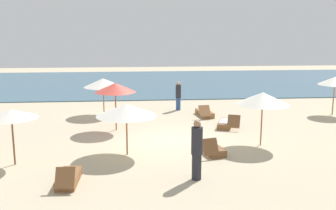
% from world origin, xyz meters
% --- Properties ---
extents(ground_plane, '(60.00, 60.00, 0.00)m').
position_xyz_m(ground_plane, '(0.00, 0.00, 0.00)').
color(ground_plane, '#BCAD8E').
extents(ocean_water, '(48.00, 16.00, 0.06)m').
position_xyz_m(ocean_water, '(0.00, 17.00, 0.03)').
color(ocean_water, '#3D6075').
rests_on(ocean_water, ground_plane).
extents(umbrella_0, '(1.89, 1.89, 2.22)m').
position_xyz_m(umbrella_0, '(-2.34, 1.84, 2.00)').
color(umbrella_0, brown).
rests_on(umbrella_0, ground_plane).
extents(umbrella_2, '(1.82, 1.82, 1.98)m').
position_xyz_m(umbrella_2, '(-5.69, -2.61, 1.82)').
color(umbrella_2, brown).
rests_on(umbrella_2, ground_plane).
extents(umbrella_4, '(2.08, 2.08, 2.00)m').
position_xyz_m(umbrella_4, '(-3.15, 5.12, 1.76)').
color(umbrella_4, brown).
rests_on(umbrella_4, ground_plane).
extents(umbrella_6, '(2.13, 2.13, 2.19)m').
position_xyz_m(umbrella_6, '(3.65, -1.06, 1.94)').
color(umbrella_6, brown).
rests_on(umbrella_6, ground_plane).
extents(umbrella_7, '(1.76, 1.76, 2.08)m').
position_xyz_m(umbrella_7, '(9.33, 4.15, 1.86)').
color(umbrella_7, olive).
rests_on(umbrella_7, ground_plane).
extents(umbrella_8, '(2.27, 2.27, 1.96)m').
position_xyz_m(umbrella_8, '(-1.77, -1.83, 1.73)').
color(umbrella_8, olive).
rests_on(umbrella_8, ground_plane).
extents(lounger_0, '(1.12, 1.77, 0.71)m').
position_xyz_m(lounger_0, '(2.89, 1.90, 0.18)').
color(lounger_0, brown).
rests_on(lounger_0, ground_plane).
extents(lounger_1, '(0.86, 1.75, 0.70)m').
position_xyz_m(lounger_1, '(2.27, 4.31, 0.17)').
color(lounger_1, olive).
rests_on(lounger_1, ground_plane).
extents(lounger_2, '(0.96, 1.72, 0.75)m').
position_xyz_m(lounger_2, '(1.43, -1.94, 0.17)').
color(lounger_2, brown).
rests_on(lounger_2, ground_plane).
extents(lounger_3, '(0.65, 1.68, 0.72)m').
position_xyz_m(lounger_3, '(-3.54, -4.50, 0.17)').
color(lounger_3, brown).
rests_on(lounger_3, ground_plane).
extents(person_0, '(0.51, 0.51, 1.94)m').
position_xyz_m(person_0, '(0.47, -4.49, 0.98)').
color(person_0, '#26262D').
rests_on(person_0, ground_plane).
extents(person_1, '(0.34, 0.34, 1.65)m').
position_xyz_m(person_1, '(1.03, 6.02, 0.84)').
color(person_1, '#2D4C8C').
rests_on(person_1, ground_plane).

